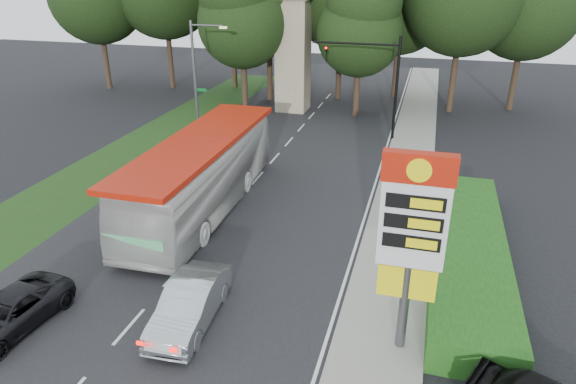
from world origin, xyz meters
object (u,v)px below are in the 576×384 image
(traffic_signal_mast, at_px, (378,73))
(sedan_silver, at_px, (190,304))
(gas_station_pylon, at_px, (413,229))
(monument, at_px, (293,49))
(streetlight_signs, at_px, (197,73))
(suv_charcoal, at_px, (8,313))
(transit_bus, at_px, (202,175))

(traffic_signal_mast, relative_size, sedan_silver, 1.55)
(gas_station_pylon, bearing_deg, traffic_signal_mast, 99.09)
(traffic_signal_mast, height_order, sedan_silver, traffic_signal_mast)
(monument, distance_m, sedan_silver, 29.23)
(streetlight_signs, distance_m, monument, 9.44)
(traffic_signal_mast, relative_size, suv_charcoal, 1.56)
(traffic_signal_mast, height_order, streetlight_signs, streetlight_signs)
(traffic_signal_mast, bearing_deg, streetlight_signs, -171.08)
(sedan_silver, bearing_deg, gas_station_pylon, 1.36)
(suv_charcoal, bearing_deg, streetlight_signs, 103.89)
(transit_bus, height_order, suv_charcoal, transit_bus)
(traffic_signal_mast, bearing_deg, monument, 142.00)
(gas_station_pylon, xyz_separation_m, suv_charcoal, (-13.12, -2.66, -3.81))
(monument, height_order, sedan_silver, monument)
(traffic_signal_mast, distance_m, transit_bus, 15.96)
(streetlight_signs, bearing_deg, monument, 58.03)
(streetlight_signs, distance_m, suv_charcoal, 23.19)
(traffic_signal_mast, bearing_deg, gas_station_pylon, -80.91)
(gas_station_pylon, height_order, transit_bus, gas_station_pylon)
(gas_station_pylon, bearing_deg, monument, 111.80)
(streetlight_signs, distance_m, sedan_silver, 22.80)
(transit_bus, height_order, sedan_silver, transit_bus)
(streetlight_signs, height_order, monument, monument)
(transit_bus, bearing_deg, traffic_signal_mast, 61.92)
(monument, distance_m, transit_bus, 20.33)
(streetlight_signs, bearing_deg, transit_bus, -64.95)
(gas_station_pylon, distance_m, monument, 30.17)
(streetlight_signs, relative_size, monument, 0.80)
(transit_bus, bearing_deg, suv_charcoal, -105.13)
(traffic_signal_mast, bearing_deg, sedan_silver, -99.31)
(streetlight_signs, distance_m, transit_bus, 13.57)
(gas_station_pylon, bearing_deg, sedan_silver, -175.07)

